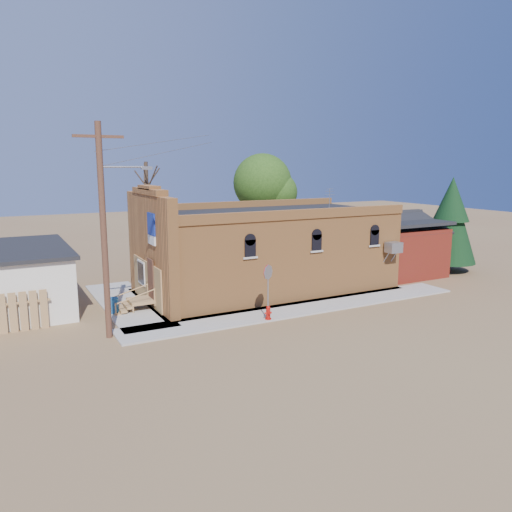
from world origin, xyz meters
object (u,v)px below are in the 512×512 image
utility_pole (105,227)px  trash_barrel (113,305)px  brick_bar (263,250)px  stop_sign (268,277)px  fire_hydrant (268,313)px

utility_pole → trash_barrel: bearing=75.6°
brick_bar → stop_sign: brick_bar is taller
brick_bar → stop_sign: bearing=-116.3°
stop_sign → trash_barrel: bearing=137.2°
brick_bar → utility_pole: bearing=-156.3°
brick_bar → utility_pole: (-9.79, -4.29, 2.43)m
trash_barrel → brick_bar: bearing=6.4°
fire_hydrant → trash_barrel: size_ratio=0.87×
fire_hydrant → stop_sign: stop_sign is taller
brick_bar → fire_hydrant: bearing=-116.2°
brick_bar → utility_pole: utility_pole is taller
brick_bar → stop_sign: (-2.72, -5.49, -0.23)m
brick_bar → utility_pole: size_ratio=1.82×
brick_bar → stop_sign: 6.13m
utility_pole → fire_hydrant: utility_pole is taller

